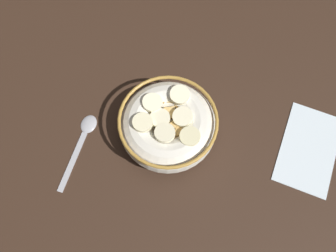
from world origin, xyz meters
TOP-DOWN VIEW (x-y plane):
  - ground_plane at (0.00, 0.00)cm, footprint 131.97×131.97cm
  - cereal_bowl at (0.00, 0.00)cm, footprint 16.82×16.82cm
  - spoon at (3.90, -14.71)cm, footprint 14.87×3.23cm
  - folded_napkin at (-2.11, 25.05)cm, footprint 17.14×12.01cm

SIDE VIEW (x-z plane):
  - ground_plane at x=0.00cm, z-range -2.00..0.00cm
  - folded_napkin at x=-2.11cm, z-range 0.00..0.30cm
  - spoon at x=3.90cm, z-range -0.07..0.73cm
  - cereal_bowl at x=0.00cm, z-range -0.07..6.70cm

